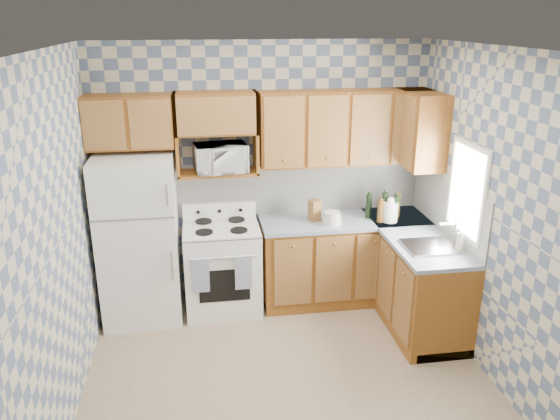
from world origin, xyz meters
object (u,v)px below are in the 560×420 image
object	(u,v)px
refrigerator	(139,239)
stove_body	(223,269)
electric_kettle	(390,212)
microwave	(220,158)

from	to	relation	value
refrigerator	stove_body	size ratio (longest dim) A/B	1.87
stove_body	electric_kettle	size ratio (longest dim) A/B	4.44
refrigerator	microwave	world-z (taller)	microwave
refrigerator	electric_kettle	xyz separation A→B (m)	(2.53, -0.10, 0.18)
microwave	electric_kettle	bearing A→B (deg)	-16.12
stove_body	electric_kettle	world-z (taller)	electric_kettle
microwave	electric_kettle	xyz separation A→B (m)	(1.69, -0.26, -0.57)
microwave	stove_body	bearing A→B (deg)	-108.85
electric_kettle	refrigerator	bearing A→B (deg)	177.80
stove_body	microwave	xyz separation A→B (m)	(0.03, 0.13, 1.14)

